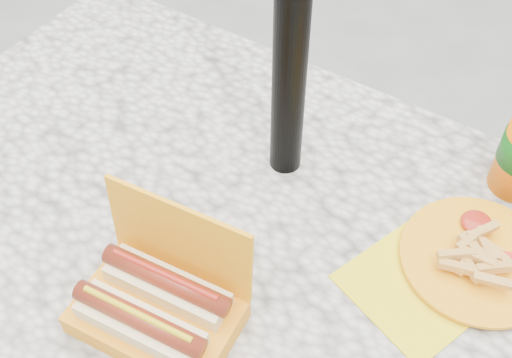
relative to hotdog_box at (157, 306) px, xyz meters
The scene contains 3 objects.
picnic_table 0.23m from the hotdog_box, 92.16° to the left, with size 1.20×0.80×0.75m.
hotdog_box is the anchor object (origin of this frame).
fries_plate 0.44m from the hotdog_box, 44.03° to the left, with size 0.28×0.30×0.04m.
Camera 1 is at (0.34, -0.45, 1.52)m, focal length 45.00 mm.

